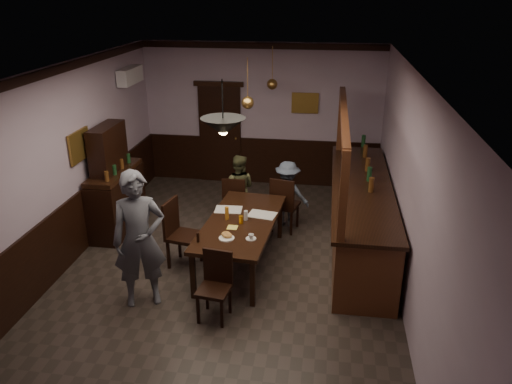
% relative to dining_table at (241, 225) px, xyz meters
% --- Properties ---
extents(room, '(5.01, 8.01, 3.01)m').
position_rel_dining_table_xyz_m(room, '(-0.17, -0.44, 0.81)').
color(room, '#2D2621').
rests_on(room, ground).
extents(dining_table, '(1.17, 2.27, 0.75)m').
position_rel_dining_table_xyz_m(dining_table, '(0.00, 0.00, 0.00)').
color(dining_table, black).
rests_on(dining_table, ground).
extents(chair_far_left, '(0.42, 0.42, 0.95)m').
position_rel_dining_table_xyz_m(chair_far_left, '(-0.34, 1.30, -0.17)').
color(chair_far_left, black).
rests_on(chair_far_left, ground).
extents(chair_far_right, '(0.53, 0.53, 1.01)m').
position_rel_dining_table_xyz_m(chair_far_right, '(0.54, 1.23, -0.13)').
color(chair_far_right, black).
rests_on(chair_far_right, ground).
extents(chair_near, '(0.44, 0.44, 0.92)m').
position_rel_dining_table_xyz_m(chair_near, '(-0.10, -1.32, -0.18)').
color(chair_near, black).
rests_on(chair_near, ground).
extents(chair_side, '(0.53, 0.53, 1.06)m').
position_rel_dining_table_xyz_m(chair_side, '(-0.95, -0.12, -0.11)').
color(chair_side, black).
rests_on(chair_side, ground).
extents(person_standing, '(0.81, 0.69, 1.90)m').
position_rel_dining_table_xyz_m(person_standing, '(-1.15, -1.16, 0.26)').
color(person_standing, '#545560').
rests_on(person_standing, ground).
extents(person_seated_left, '(0.63, 0.50, 1.26)m').
position_rel_dining_table_xyz_m(person_seated_left, '(-0.33, 1.58, -0.06)').
color(person_seated_left, brown).
rests_on(person_seated_left, ground).
extents(person_seated_right, '(0.84, 0.56, 1.20)m').
position_rel_dining_table_xyz_m(person_seated_right, '(0.57, 1.51, -0.08)').
color(person_seated_right, slate).
rests_on(person_seated_right, ground).
extents(newspaper_left, '(0.44, 0.32, 0.01)m').
position_rel_dining_table_xyz_m(newspaper_left, '(-0.27, 0.37, 0.07)').
color(newspaper_left, silver).
rests_on(newspaper_left, dining_table).
extents(newspaper_right, '(0.47, 0.37, 0.01)m').
position_rel_dining_table_xyz_m(newspaper_right, '(0.29, 0.26, 0.07)').
color(newspaper_right, silver).
rests_on(newspaper_right, dining_table).
extents(napkin, '(0.16, 0.16, 0.00)m').
position_rel_dining_table_xyz_m(napkin, '(-0.09, -0.24, 0.07)').
color(napkin, '#F0DD58').
rests_on(napkin, dining_table).
extents(saucer, '(0.15, 0.15, 0.01)m').
position_rel_dining_table_xyz_m(saucer, '(0.24, -0.56, 0.07)').
color(saucer, white).
rests_on(saucer, dining_table).
extents(coffee_cup, '(0.09, 0.09, 0.07)m').
position_rel_dining_table_xyz_m(coffee_cup, '(0.25, -0.58, 0.11)').
color(coffee_cup, white).
rests_on(coffee_cup, saucer).
extents(pastry_plate, '(0.22, 0.22, 0.01)m').
position_rel_dining_table_xyz_m(pastry_plate, '(-0.10, -0.59, 0.07)').
color(pastry_plate, white).
rests_on(pastry_plate, dining_table).
extents(pastry_ring_a, '(0.13, 0.13, 0.04)m').
position_rel_dining_table_xyz_m(pastry_ring_a, '(-0.12, -0.53, 0.10)').
color(pastry_ring_a, '#C68C47').
rests_on(pastry_ring_a, pastry_plate).
extents(pastry_ring_b, '(0.13, 0.13, 0.04)m').
position_rel_dining_table_xyz_m(pastry_ring_b, '(-0.09, -0.56, 0.10)').
color(pastry_ring_b, '#C68C47').
rests_on(pastry_ring_b, pastry_plate).
extents(soda_can, '(0.07, 0.07, 0.12)m').
position_rel_dining_table_xyz_m(soda_can, '(0.02, -0.09, 0.12)').
color(soda_can, orange).
rests_on(soda_can, dining_table).
extents(beer_glass, '(0.06, 0.06, 0.20)m').
position_rel_dining_table_xyz_m(beer_glass, '(-0.22, 0.03, 0.16)').
color(beer_glass, '#BF721E').
rests_on(beer_glass, dining_table).
extents(water_glass, '(0.06, 0.06, 0.15)m').
position_rel_dining_table_xyz_m(water_glass, '(0.07, 0.04, 0.14)').
color(water_glass, silver).
rests_on(water_glass, dining_table).
extents(pepper_mill, '(0.04, 0.04, 0.14)m').
position_rel_dining_table_xyz_m(pepper_mill, '(-0.47, -0.74, 0.13)').
color(pepper_mill, black).
rests_on(pepper_mill, dining_table).
extents(sideboard, '(0.51, 1.43, 1.89)m').
position_rel_dining_table_xyz_m(sideboard, '(-2.38, 0.90, 0.07)').
color(sideboard, black).
rests_on(sideboard, ground).
extents(bar_counter, '(0.95, 4.06, 2.28)m').
position_rel_dining_table_xyz_m(bar_counter, '(1.82, 0.90, -0.11)').
color(bar_counter, '#482013').
rests_on(bar_counter, ground).
extents(door_back, '(0.90, 0.06, 2.10)m').
position_rel_dining_table_xyz_m(door_back, '(-1.07, 3.51, 0.36)').
color(door_back, black).
rests_on(door_back, ground).
extents(ac_unit, '(0.20, 0.85, 0.30)m').
position_rel_dining_table_xyz_m(ac_unit, '(-2.55, 2.46, 1.76)').
color(ac_unit, white).
rests_on(ac_unit, ground).
extents(picture_left_large, '(0.04, 0.62, 0.48)m').
position_rel_dining_table_xyz_m(picture_left_large, '(-2.63, 0.36, 1.01)').
color(picture_left_large, olive).
rests_on(picture_left_large, ground).
extents(picture_back, '(0.55, 0.04, 0.42)m').
position_rel_dining_table_xyz_m(picture_back, '(0.73, 3.52, 1.11)').
color(picture_back, olive).
rests_on(picture_back, ground).
extents(pendant_iron, '(0.56, 0.56, 0.69)m').
position_rel_dining_table_xyz_m(pendant_iron, '(-0.06, -0.80, 1.73)').
color(pendant_iron, black).
rests_on(pendant_iron, ground).
extents(pendant_brass_mid, '(0.20, 0.20, 0.81)m').
position_rel_dining_table_xyz_m(pendant_brass_mid, '(-0.07, 1.13, 1.61)').
color(pendant_brass_mid, '#BF8C3F').
rests_on(pendant_brass_mid, ground).
extents(pendant_brass_far, '(0.20, 0.20, 0.81)m').
position_rel_dining_table_xyz_m(pendant_brass_far, '(0.13, 2.78, 1.61)').
color(pendant_brass_far, '#BF8C3F').
rests_on(pendant_brass_far, ground).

